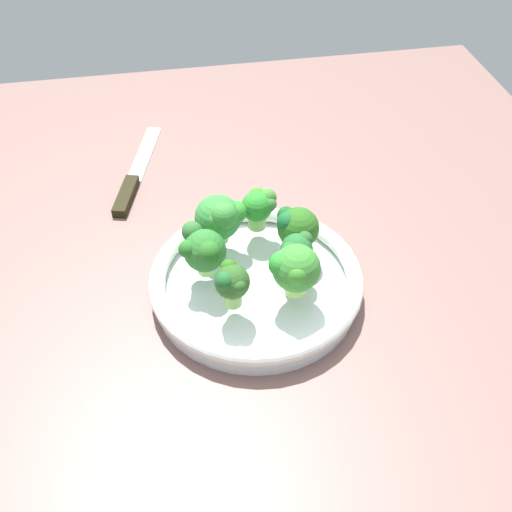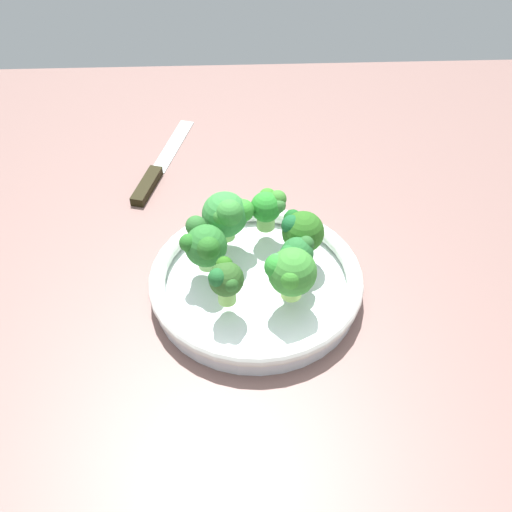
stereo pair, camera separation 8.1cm
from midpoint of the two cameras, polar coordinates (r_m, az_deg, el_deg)
name	(u,v)px [view 1 (the left image)]	position (r cm, az deg, el deg)	size (l,w,h in cm)	color
ground_plane	(228,282)	(89.26, -5.18, -2.59)	(130.00, 130.00, 2.50)	#7C5C56
bowl	(256,282)	(84.37, -2.74, -2.59)	(29.48, 29.48, 4.12)	white
broccoli_floret_0	(231,282)	(76.31, -5.34, -2.63)	(4.93, 4.52, 6.30)	#7EB250
broccoli_floret_1	(296,251)	(80.44, 0.95, 0.35)	(5.09, 4.68, 5.88)	#78C04E
broccoli_floret_2	(296,226)	(84.24, 1.01, 2.73)	(5.91, 5.96, 6.51)	#7BBF55
broccoli_floret_3	(221,218)	(84.92, -6.06, 3.47)	(6.92, 7.41, 7.78)	#91D269
broccoli_floret_4	(294,269)	(77.17, 0.55, -1.33)	(6.42, 6.74, 7.39)	#A2D161
broccoli_floret_5	(259,206)	(87.55, -2.35, 4.61)	(4.82, 5.21, 6.01)	#86C15F
broccoli_floret_6	(203,250)	(80.83, -7.80, 0.42)	(6.63, 6.33, 6.70)	#95D574
knife	(133,180)	(107.49, -13.56, 6.87)	(26.26, 9.51, 1.50)	silver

